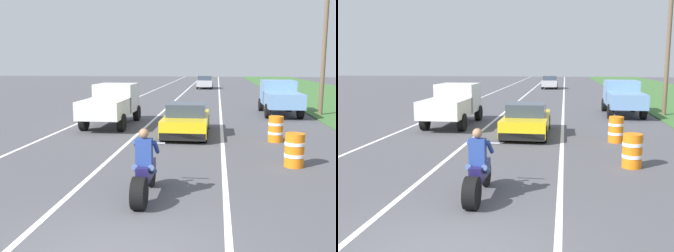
{
  "view_description": "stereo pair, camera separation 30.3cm",
  "coord_description": "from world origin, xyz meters",
  "views": [
    {
      "loc": [
        1.54,
        -5.46,
        3.04
      ],
      "look_at": [
        -0.01,
        6.82,
        1.0
      ],
      "focal_mm": 41.28,
      "sensor_mm": 36.0,
      "label": 1
    },
    {
      "loc": [
        1.84,
        -5.42,
        3.04
      ],
      "look_at": [
        -0.01,
        6.82,
        1.0
      ],
      "focal_mm": 41.28,
      "sensor_mm": 36.0,
      "label": 2
    }
  ],
  "objects": [
    {
      "name": "pickup_truck_right_shoulder_light_blue",
      "position": [
        5.23,
        17.79,
        1.11
      ],
      "size": [
        2.02,
        4.8,
        1.98
      ],
      "color": "#6B93C6",
      "rests_on": "ground"
    },
    {
      "name": "distant_car_far_ahead",
      "position": [
        0.11,
        40.59,
        0.77
      ],
      "size": [
        1.8,
        4.0,
        1.5
      ],
      "color": "#B2B2B7",
      "rests_on": "ground"
    },
    {
      "name": "construction_barrel_nearest",
      "position": [
        3.84,
        5.97,
        0.5
      ],
      "size": [
        0.58,
        0.58,
        1.0
      ],
      "color": "orange",
      "rests_on": "ground"
    },
    {
      "name": "sports_car_yellow",
      "position": [
        0.3,
        10.69,
        0.63
      ],
      "size": [
        1.84,
        4.3,
        1.37
      ],
      "color": "yellow",
      "rests_on": "ground"
    },
    {
      "name": "construction_barrel_mid",
      "position": [
        3.84,
        9.64,
        0.5
      ],
      "size": [
        0.58,
        0.58,
        1.0
      ],
      "color": "orange",
      "rests_on": "ground"
    },
    {
      "name": "lane_stripe_centre_dashed",
      "position": [
        -1.8,
        20.0,
        0.0
      ],
      "size": [
        0.14,
        120.0,
        0.01
      ],
      "primitive_type": "cube",
      "color": "white",
      "rests_on": "ground"
    },
    {
      "name": "motorcycle_with_rider",
      "position": [
        -0.02,
        2.7,
        0.59
      ],
      "size": [
        0.7,
        2.21,
        1.62
      ],
      "color": "black",
      "rests_on": "ground"
    },
    {
      "name": "utility_pole_roadside",
      "position": [
        7.53,
        17.7,
        4.3
      ],
      "size": [
        0.24,
        0.24,
        8.59
      ],
      "primitive_type": "cylinder",
      "color": "brown",
      "rests_on": "ground"
    },
    {
      "name": "pickup_truck_left_lane_white",
      "position": [
        -3.51,
        12.73,
        1.11
      ],
      "size": [
        2.02,
        4.8,
        1.98
      ],
      "color": "silver",
      "rests_on": "ground"
    },
    {
      "name": "lane_stripe_left_solid",
      "position": [
        -5.4,
        20.0,
        0.0
      ],
      "size": [
        0.14,
        120.0,
        0.01
      ],
      "primitive_type": "cube",
      "color": "white",
      "rests_on": "ground"
    },
    {
      "name": "lane_stripe_right_solid",
      "position": [
        1.8,
        20.0,
        0.0
      ],
      "size": [
        0.14,
        120.0,
        0.01
      ],
      "primitive_type": "cube",
      "color": "white",
      "rests_on": "ground"
    }
  ]
}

